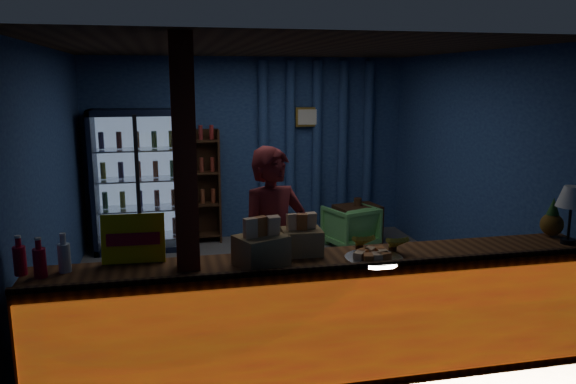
# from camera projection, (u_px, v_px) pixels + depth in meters

# --- Properties ---
(ground) EXTENTS (4.60, 4.60, 0.00)m
(ground) POSITION_uv_depth(u_px,v_px,m) (279.00, 288.00, 6.27)
(ground) COLOR #515154
(ground) RESTS_ON ground
(room_walls) EXTENTS (4.60, 4.60, 4.60)m
(room_walls) POSITION_uv_depth(u_px,v_px,m) (279.00, 148.00, 5.96)
(room_walls) COLOR navy
(room_walls) RESTS_ON ground
(counter) EXTENTS (4.40, 0.57, 0.99)m
(counter) POSITION_uv_depth(u_px,v_px,m) (328.00, 317.00, 4.34)
(counter) COLOR brown
(counter) RESTS_ON ground
(support_post) EXTENTS (0.16, 0.16, 2.60)m
(support_post) POSITION_uv_depth(u_px,v_px,m) (187.00, 221.00, 3.97)
(support_post) COLOR maroon
(support_post) RESTS_ON ground
(beverage_cooler) EXTENTS (1.20, 0.62, 1.90)m
(beverage_cooler) POSITION_uv_depth(u_px,v_px,m) (139.00, 181.00, 7.60)
(beverage_cooler) COLOR black
(beverage_cooler) RESTS_ON ground
(bottle_shelf) EXTENTS (0.50, 0.28, 1.60)m
(bottle_shelf) POSITION_uv_depth(u_px,v_px,m) (202.00, 187.00, 7.94)
(bottle_shelf) COLOR #3E2713
(bottle_shelf) RESTS_ON ground
(curtain_folds) EXTENTS (1.74, 0.14, 2.50)m
(curtain_folds) POSITION_uv_depth(u_px,v_px,m) (317.00, 147.00, 8.27)
(curtain_folds) COLOR navy
(curtain_folds) RESTS_ON room_walls
(framed_picture) EXTENTS (0.36, 0.04, 0.28)m
(framed_picture) POSITION_uv_depth(u_px,v_px,m) (308.00, 117.00, 8.11)
(framed_picture) COLOR gold
(framed_picture) RESTS_ON room_walls
(shopkeeper) EXTENTS (0.74, 0.62, 1.74)m
(shopkeeper) POSITION_uv_depth(u_px,v_px,m) (274.00, 247.00, 4.82)
(shopkeeper) COLOR maroon
(shopkeeper) RESTS_ON ground
(green_chair) EXTENTS (0.78, 0.79, 0.58)m
(green_chair) POSITION_uv_depth(u_px,v_px,m) (351.00, 226.00, 7.78)
(green_chair) COLOR #5AAF57
(green_chair) RESTS_ON ground
(side_table) EXTENTS (0.67, 0.53, 0.65)m
(side_table) POSITION_uv_depth(u_px,v_px,m) (357.00, 224.00, 7.91)
(side_table) COLOR #3E2713
(side_table) RESTS_ON ground
(yellow_sign) EXTENTS (0.46, 0.11, 0.36)m
(yellow_sign) POSITION_uv_depth(u_px,v_px,m) (133.00, 239.00, 4.13)
(yellow_sign) COLOR #FFFC0D
(yellow_sign) RESTS_ON counter
(soda_bottles) EXTENTS (0.38, 0.17, 0.28)m
(soda_bottles) POSITION_uv_depth(u_px,v_px,m) (41.00, 259.00, 3.88)
(soda_bottles) COLOR #B10B25
(soda_bottles) RESTS_ON counter
(snack_box_left) EXTENTS (0.43, 0.39, 0.36)m
(snack_box_left) POSITION_uv_depth(u_px,v_px,m) (261.00, 248.00, 4.08)
(snack_box_left) COLOR tan
(snack_box_left) RESTS_ON counter
(snack_box_centre) EXTENTS (0.31, 0.26, 0.32)m
(snack_box_centre) POSITION_uv_depth(u_px,v_px,m) (302.00, 240.00, 4.35)
(snack_box_centre) COLOR tan
(snack_box_centre) RESTS_ON counter
(pastry_tray) EXTENTS (0.44, 0.44, 0.07)m
(pastry_tray) POSITION_uv_depth(u_px,v_px,m) (374.00, 257.00, 4.21)
(pastry_tray) COLOR silver
(pastry_tray) RESTS_ON counter
(banana_bunches) EXTENTS (0.46, 0.28, 0.15)m
(banana_bunches) POSITION_uv_depth(u_px,v_px,m) (378.00, 242.00, 4.43)
(banana_bunches) COLOR gold
(banana_bunches) RESTS_ON counter
(table_lamp) EXTENTS (0.25, 0.25, 0.48)m
(table_lamp) POSITION_uv_depth(u_px,v_px,m) (572.00, 199.00, 4.56)
(table_lamp) COLOR black
(table_lamp) RESTS_ON counter
(pineapple) EXTENTS (0.19, 0.19, 0.33)m
(pineapple) POSITION_uv_depth(u_px,v_px,m) (552.00, 221.00, 4.83)
(pineapple) COLOR brown
(pineapple) RESTS_ON counter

